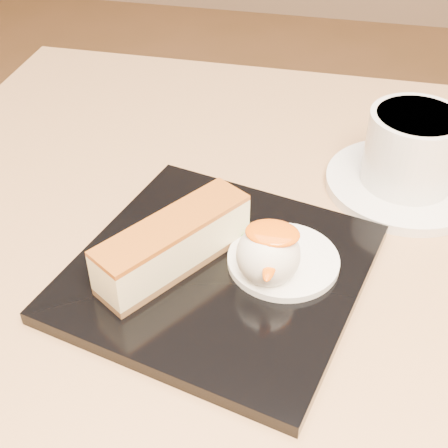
% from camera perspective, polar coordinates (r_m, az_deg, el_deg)
% --- Properties ---
extents(table, '(0.80, 0.80, 0.72)m').
position_cam_1_polar(table, '(0.62, 5.03, -16.44)').
color(table, black).
rests_on(table, ground).
extents(dessert_plate, '(0.27, 0.27, 0.01)m').
position_cam_1_polar(dessert_plate, '(0.51, -0.49, -4.39)').
color(dessert_plate, black).
rests_on(dessert_plate, table).
extents(cheesecake, '(0.10, 0.13, 0.04)m').
position_cam_1_polar(cheesecake, '(0.49, -4.63, -1.81)').
color(cheesecake, brown).
rests_on(cheesecake, dessert_plate).
extents(cream_smear, '(0.09, 0.09, 0.01)m').
position_cam_1_polar(cream_smear, '(0.50, 5.44, -3.33)').
color(cream_smear, white).
rests_on(cream_smear, dessert_plate).
extents(ice_cream_scoop, '(0.05, 0.05, 0.05)m').
position_cam_1_polar(ice_cream_scoop, '(0.48, 4.06, -2.82)').
color(ice_cream_scoop, white).
rests_on(ice_cream_scoop, cream_smear).
extents(mango_sauce, '(0.04, 0.03, 0.01)m').
position_cam_1_polar(mango_sauce, '(0.46, 4.46, -0.83)').
color(mango_sauce, '#F45E07').
rests_on(mango_sauce, ice_cream_scoop).
extents(mint_sprig, '(0.04, 0.03, 0.00)m').
position_cam_1_polar(mint_sprig, '(0.52, 2.69, -0.74)').
color(mint_sprig, green).
rests_on(mint_sprig, cream_smear).
extents(saucer, '(0.15, 0.15, 0.01)m').
position_cam_1_polar(saucer, '(0.63, 16.14, 3.55)').
color(saucer, white).
rests_on(saucer, table).
extents(coffee_cup, '(0.12, 0.09, 0.07)m').
position_cam_1_polar(coffee_cup, '(0.60, 17.04, 6.69)').
color(coffee_cup, white).
rests_on(coffee_cup, saucer).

